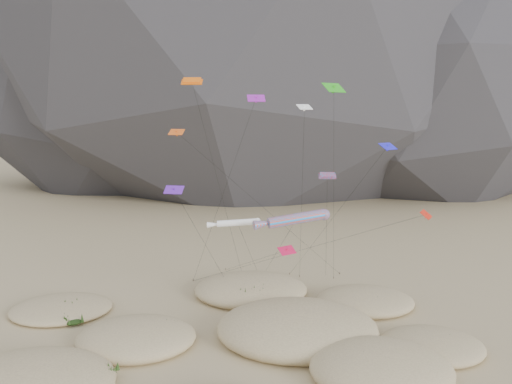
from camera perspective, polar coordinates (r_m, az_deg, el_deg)
ground at (r=49.90m, az=0.73°, el=-18.76°), size 500.00×500.00×0.00m
dunes at (r=52.99m, az=-1.36°, el=-16.14°), size 51.18×39.24×4.13m
dune_grass at (r=53.11m, az=-0.28°, el=-15.95°), size 43.22×28.07×1.56m
kite_stakes at (r=72.06m, az=1.95°, el=-9.68°), size 21.19×7.61×0.30m
rainbow_tube_kite at (r=54.59m, az=4.38°, el=-3.10°), size 8.69×19.51×12.80m
white_tube_kite at (r=54.97m, az=-2.40°, el=-3.56°), size 6.37×16.85×11.89m
orange_parafoil at (r=60.52m, az=-7.24°, el=12.10°), size 7.12×10.87×27.41m
multi_parafoil at (r=57.73m, az=8.15°, el=1.65°), size 3.45×13.37×16.57m
delta_kites at (r=56.48m, az=4.89°, el=4.44°), size 28.83×21.49×26.74m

